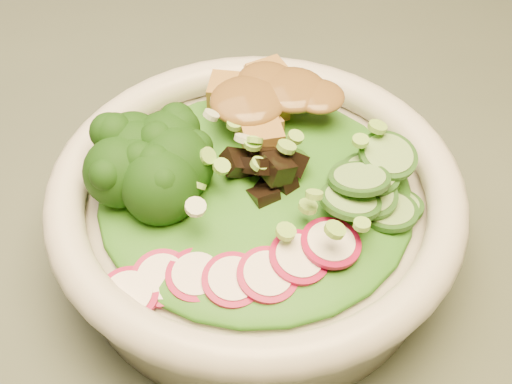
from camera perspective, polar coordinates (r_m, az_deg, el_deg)
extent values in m
cylinder|color=black|center=(1.12, 12.83, 1.54)|extent=(0.06, 0.06, 0.72)
cylinder|color=silver|center=(0.47, 0.00, -2.66)|extent=(0.24, 0.24, 0.05)
torus|color=silver|center=(0.45, 0.00, 0.07)|extent=(0.27, 0.27, 0.03)
ellipsoid|color=#1C5C13|center=(0.45, 0.00, 0.09)|extent=(0.20, 0.20, 0.02)
ellipsoid|color=brown|center=(0.48, 1.00, 7.51)|extent=(0.07, 0.05, 0.02)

